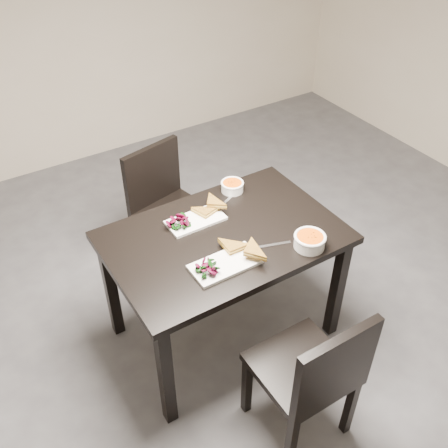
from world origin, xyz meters
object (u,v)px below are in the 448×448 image
object	(u,v)px
soup_bowl_near	(310,240)
plate_far	(196,220)
chair_near	(314,373)
chair_far	(165,203)
plate_near	(225,264)
table	(224,249)
soup_bowl_far	(232,186)

from	to	relation	value
soup_bowl_near	plate_far	bearing A→B (deg)	128.55
chair_near	soup_bowl_near	distance (m)	0.64
chair_far	plate_near	bearing A→B (deg)	-111.18
table	chair_near	distance (m)	0.78
soup_bowl_far	table	bearing A→B (deg)	-128.93
soup_bowl_near	soup_bowl_far	xyz separation A→B (m)	(-0.06, 0.62, -0.01)
chair_near	soup_bowl_near	world-z (taller)	chair_near
table	chair_near	size ratio (longest dim) A/B	1.41
chair_near	plate_near	distance (m)	0.64
plate_far	soup_bowl_far	world-z (taller)	soup_bowl_far
plate_far	soup_bowl_far	distance (m)	0.35
plate_near	plate_far	size ratio (longest dim) A/B	1.10
plate_near	table	bearing A→B (deg)	59.46
chair_near	chair_far	distance (m)	1.51
table	plate_near	bearing A→B (deg)	-120.54
table	plate_near	size ratio (longest dim) A/B	3.54
plate_near	chair_far	bearing A→B (deg)	81.76
plate_far	chair_far	bearing A→B (deg)	81.20
plate_near	soup_bowl_near	distance (m)	0.44
plate_far	soup_bowl_far	bearing A→B (deg)	23.21
soup_bowl_far	plate_near	bearing A→B (deg)	-125.85
chair_far	soup_bowl_near	world-z (taller)	chair_far
chair_near	soup_bowl_far	world-z (taller)	chair_near
table	chair_far	size ratio (longest dim) A/B	1.41
chair_near	table	bearing A→B (deg)	90.02
chair_near	chair_far	world-z (taller)	same
chair_far	plate_far	size ratio (longest dim) A/B	2.76
plate_far	soup_bowl_near	bearing A→B (deg)	-51.45
table	chair_far	xyz separation A→B (m)	(0.02, 0.74, -0.17)
table	soup_bowl_near	world-z (taller)	soup_bowl_near
plate_near	soup_bowl_near	world-z (taller)	soup_bowl_near
table	plate_far	bearing A→B (deg)	111.89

